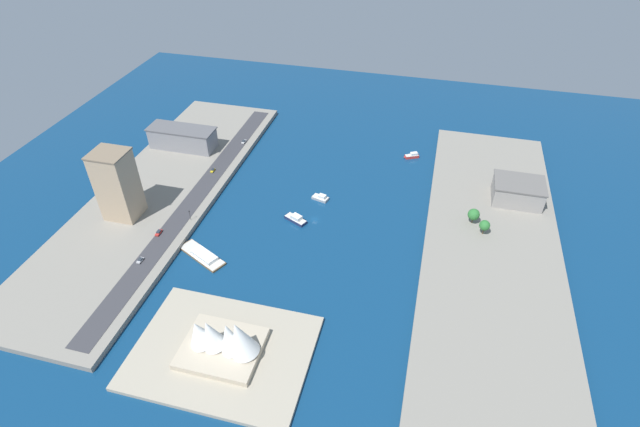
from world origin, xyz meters
The scene contains 19 objects.
ground_plane centered at (0.00, 0.00, 0.00)m, with size 440.00×440.00×0.00m, color navy.
quay_west centered at (-97.20, 0.00, 1.54)m, with size 70.00×240.00×3.07m, color gray.
quay_east centered at (97.20, 0.00, 1.54)m, with size 70.00×240.00×3.07m, color gray.
peninsula_point centered at (14.50, 97.85, 1.00)m, with size 74.57×55.94×2.00m, color #A89E89.
road_strip centered at (73.00, 0.00, 3.15)m, with size 11.46×228.00×0.15m, color #38383D.
tugboat_red centered at (-46.56, -81.03, 1.46)m, with size 10.73×7.30×3.72m.
yacht_sleek_gray centered at (1.52, -19.34, 1.25)m, with size 11.24×7.28×3.54m.
patrol_launch_navy centered at (10.08, 4.28, 1.57)m, with size 14.71×10.24×4.21m.
barge_flat_brown centered at (48.21, 44.84, 1.18)m, with size 29.54×20.66×3.09m.
apartment_midrise_tan centered at (104.11, 25.82, 23.31)m, with size 18.91×17.15×40.40m.
carpark_squat_concrete centered at (-110.97, -43.17, 9.47)m, with size 28.65×22.25×12.73m.
warehouse_low_gray centered at (106.54, -51.08, 10.28)m, with size 45.56×16.74×14.34m.
pickup_red centered at (77.41, 36.87, 4.04)m, with size 2.16×5.13×1.66m.
van_white centered at (68.88, -66.75, 4.02)m, with size 2.04×4.85×1.64m.
taxi_yellow_cab centered at (74.70, -27.44, 3.98)m, with size 1.77×4.26×1.54m.
sedan_silver centered at (75.69, 58.71, 3.97)m, with size 2.18×4.33×1.50m.
traffic_light_waterfront centered at (66.14, 21.55, 7.41)m, with size 0.36×0.36×6.50m.
opera_landmark centered at (13.41, 97.85, 9.64)m, with size 33.53×27.94×20.54m.
park_tree_cluster centered at (-88.70, -11.51, 8.99)m, with size 11.81×14.46×9.14m.
Camera 1 is at (-57.11, 210.75, 174.97)m, focal length 27.53 mm.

